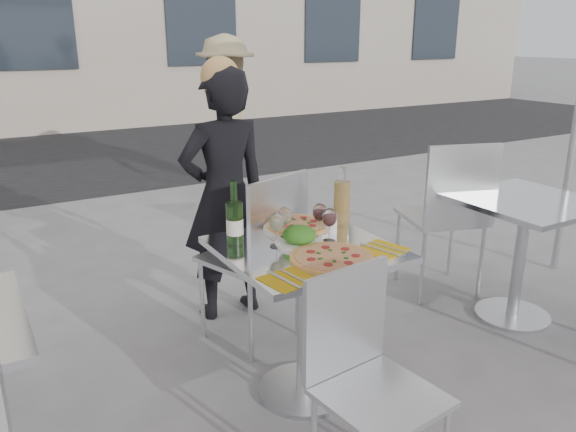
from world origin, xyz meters
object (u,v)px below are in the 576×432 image
main_table (305,290)px  wineglass_white_a (277,223)px  napkin_left (288,279)px  pizza_near (332,258)px  chair_far (263,246)px  napkin_right (382,249)px  chair_near (364,366)px  side_table_right (523,234)px  wine_bottle (235,221)px  pizza_far (298,226)px  carafe (342,202)px  side_chair_rfar (450,207)px  sugar_shaker (330,222)px  woman_diner (224,196)px  wineglass_white_b (284,217)px  wineglass_red_a (329,219)px  pedestrian_b (227,113)px  wineglass_red_b (320,213)px  salad_plate (299,237)px

main_table → wineglass_white_a: (-0.11, 0.07, 0.32)m
napkin_left → pizza_near: bearing=7.4°
chair_far → napkin_right: chair_far is taller
chair_near → napkin_right: chair_near is taller
side_table_right → wine_bottle: wine_bottle is taller
pizza_far → carafe: size_ratio=1.16×
side_chair_rfar → sugar_shaker: side_chair_rfar is taller
napkin_left → napkin_right: bearing=-1.5°
woman_diner → pizza_far: (0.06, -0.73, 0.02)m
side_chair_rfar → wineglass_white_b: side_chair_rfar is taller
pizza_near → woman_diner: bearing=88.6°
side_chair_rfar → wine_bottle: 1.65m
chair_near → wineglass_red_a: 0.73m
wine_bottle → napkin_left: wine_bottle is taller
main_table → pedestrian_b: (1.31, 3.71, 0.29)m
wineglass_white_b → wineglass_red_a: bearing=-37.1°
woman_diner → napkin_right: woman_diner is taller
pedestrian_b → sugar_shaker: size_ratio=15.54×
side_chair_rfar → napkin_left: bearing=42.3°
wineglass_white_a → wineglass_red_a: bearing=-15.5°
wineglass_white_a → wineglass_white_b: size_ratio=1.00×
woman_diner → carafe: bearing=107.9°
wineglass_red_b → pedestrian_b: bearing=72.0°
wineglass_white_a → main_table: bearing=-31.2°
pizza_far → wine_bottle: wine_bottle is taller
woman_diner → salad_plate: (-0.05, -0.91, 0.04)m
main_table → napkin_left: bearing=-132.3°
chair_near → wine_bottle: 0.85m
chair_near → side_chair_rfar: 1.78m
sugar_shaker → side_table_right: bearing=-3.9°
main_table → wineglass_white_b: 0.34m
wineglass_white_a → wineglass_red_b: same height
wineglass_white_b → sugar_shaker: bearing=-8.1°
pedestrian_b → pizza_far: size_ratio=4.95×
woman_diner → salad_plate: woman_diner is taller
wineglass_white_a → wineglass_red_b: size_ratio=1.00×
wineglass_white_b → wineglass_red_a: 0.20m
main_table → napkin_left: size_ratio=3.64×
side_chair_rfar → wineglass_red_a: size_ratio=6.55×
woman_diner → carafe: 0.84m
chair_far → wineglass_red_b: 0.52m
sugar_shaker → main_table: bearing=-155.3°
wine_bottle → woman_diner: bearing=69.1°
chair_far → wine_bottle: wine_bottle is taller
pizza_far → napkin_right: size_ratio=1.51×
carafe → sugar_shaker: size_ratio=2.71×
pedestrian_b → napkin_right: size_ratio=7.48×
chair_near → woman_diner: bearing=78.0°
sugar_shaker → salad_plate: bearing=-165.5°
sugar_shaker → napkin_left: bearing=-140.8°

